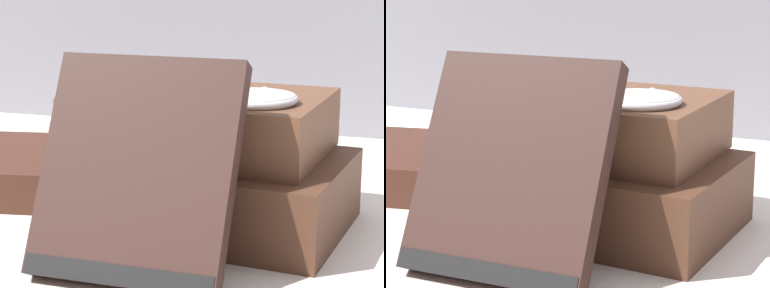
{
  "view_description": "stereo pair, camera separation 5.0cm",
  "coord_description": "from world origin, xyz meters",
  "views": [
    {
      "loc": [
        0.18,
        -0.49,
        0.19
      ],
      "look_at": [
        0.02,
        0.02,
        0.06
      ],
      "focal_mm": 75.0,
      "sensor_mm": 36.0,
      "label": 1
    },
    {
      "loc": [
        0.23,
        -0.47,
        0.19
      ],
      "look_at": [
        0.02,
        0.02,
        0.06
      ],
      "focal_mm": 75.0,
      "sensor_mm": 36.0,
      "label": 2
    }
  ],
  "objects": [
    {
      "name": "book_flat_top",
      "position": [
        0.01,
        0.04,
        0.07
      ],
      "size": [
        0.18,
        0.13,
        0.04
      ],
      "rotation": [
        0.0,
        0.0,
        -0.06
      ],
      "color": "brown",
      "rests_on": "book_flat_bottom"
    },
    {
      "name": "book_leaning_front",
      "position": [
        0.01,
        -0.07,
        0.06
      ],
      "size": [
        0.12,
        0.08,
        0.13
      ],
      "rotation": [
        -0.49,
        0.0,
        0.0
      ],
      "color": "#331E19",
      "rests_on": "ground_plane"
    },
    {
      "name": "ground_plane",
      "position": [
        0.0,
        0.0,
        0.0
      ],
      "size": [
        3.0,
        3.0,
        0.0
      ],
      "primitive_type": "plane",
      "color": "silver"
    },
    {
      "name": "pocket_watch",
      "position": [
        0.06,
        0.02,
        0.1
      ],
      "size": [
        0.06,
        0.06,
        0.01
      ],
      "color": "silver",
      "rests_on": "book_flat_top"
    },
    {
      "name": "book_flat_bottom",
      "position": [
        0.02,
        0.03,
        0.03
      ],
      "size": [
        0.2,
        0.15,
        0.05
      ],
      "rotation": [
        0.0,
        0.0,
        -0.09
      ],
      "color": "#4C2D1E",
      "rests_on": "ground_plane"
    }
  ]
}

